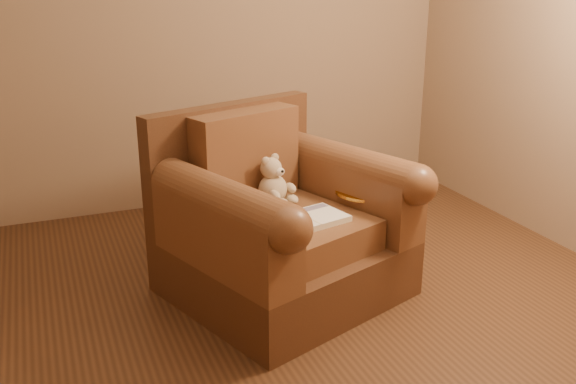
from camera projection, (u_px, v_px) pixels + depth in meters
name	position (u px, v px, depth m)	size (l,w,h in m)	color
floor	(298.00, 324.00, 3.29)	(4.00, 4.00, 0.00)	#4C2D1A
armchair	(278.00, 225.00, 3.53)	(1.41, 1.38, 1.00)	#4C2C19
teddy_bear	(275.00, 185.00, 3.57)	(0.21, 0.24, 0.28)	tan
guidebook	(307.00, 220.00, 3.32)	(0.46, 0.34, 0.03)	beige
side_table	(367.00, 230.00, 3.72)	(0.39, 0.39, 0.54)	gold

